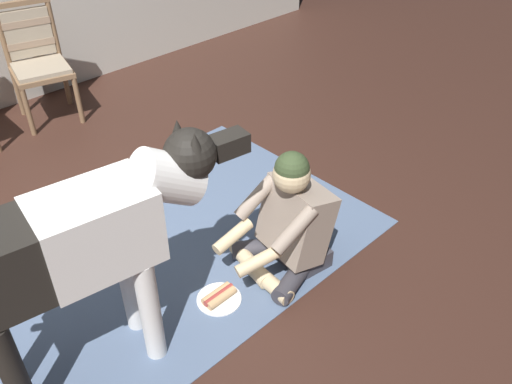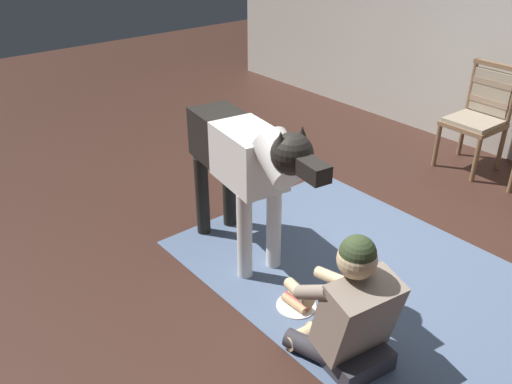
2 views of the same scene
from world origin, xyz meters
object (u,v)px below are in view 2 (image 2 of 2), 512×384
object	(u,v)px
dining_chair_left_of_pair	(481,112)
hot_dog_on_plate	(296,303)
person_sitting_on_floor	(351,311)
large_dog	(245,159)

from	to	relation	value
dining_chair_left_of_pair	hot_dog_on_plate	xyz separation A→B (m)	(0.43, -2.74, -0.52)
person_sitting_on_floor	hot_dog_on_plate	distance (m)	0.58
person_sitting_on_floor	large_dog	distance (m)	1.22
person_sitting_on_floor	hot_dog_on_plate	bearing A→B (deg)	171.37
person_sitting_on_floor	large_dog	size ratio (longest dim) A/B	0.52
dining_chair_left_of_pair	person_sitting_on_floor	bearing A→B (deg)	-71.98
large_dog	person_sitting_on_floor	bearing A→B (deg)	-8.63
dining_chair_left_of_pair	hot_dog_on_plate	size ratio (longest dim) A/B	3.82
dining_chair_left_of_pair	person_sitting_on_floor	distance (m)	2.97
person_sitting_on_floor	large_dog	world-z (taller)	large_dog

